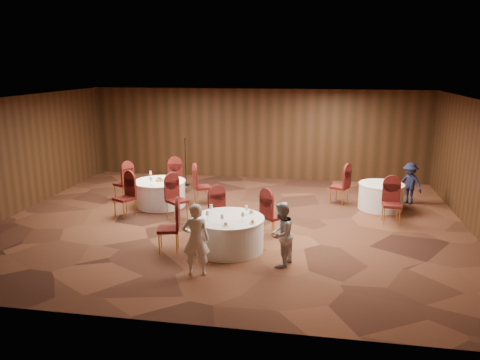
% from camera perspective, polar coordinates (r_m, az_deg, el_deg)
% --- Properties ---
extents(ground, '(12.00, 12.00, 0.00)m').
position_cam_1_polar(ground, '(12.35, -1.07, -5.14)').
color(ground, black).
rests_on(ground, ground).
extents(room_shell, '(12.00, 12.00, 12.00)m').
position_cam_1_polar(room_shell, '(11.85, -1.12, 3.87)').
color(room_shell, silver).
rests_on(room_shell, ground).
extents(table_main, '(1.60, 1.60, 0.74)m').
position_cam_1_polar(table_main, '(10.50, -1.42, -6.49)').
color(table_main, silver).
rests_on(table_main, ground).
extents(table_left, '(1.50, 1.50, 0.74)m').
position_cam_1_polar(table_left, '(13.85, -9.72, -1.59)').
color(table_left, silver).
rests_on(table_left, ground).
extents(table_right, '(1.26, 1.26, 0.74)m').
position_cam_1_polar(table_right, '(13.95, 16.79, -1.89)').
color(table_right, silver).
rests_on(table_right, ground).
extents(chairs_main, '(2.88, 2.07, 1.00)m').
position_cam_1_polar(chairs_main, '(11.09, -2.52, -4.69)').
color(chairs_main, '#45110D').
rests_on(chairs_main, ground).
extents(chairs_left, '(3.17, 3.16, 1.00)m').
position_cam_1_polar(chairs_left, '(13.84, -9.65, -1.06)').
color(chairs_left, '#45110D').
rests_on(chairs_left, ground).
extents(chairs_right, '(1.88, 2.23, 1.00)m').
position_cam_1_polar(chairs_right, '(13.46, 14.87, -1.77)').
color(chairs_right, '#45110D').
rests_on(chairs_right, ground).
extents(tabletop_main, '(1.14, 1.08, 0.22)m').
position_cam_1_polar(tabletop_main, '(10.22, -0.79, -4.29)').
color(tabletop_main, silver).
rests_on(tabletop_main, table_main).
extents(tabletop_left, '(0.85, 0.81, 0.22)m').
position_cam_1_polar(tabletop_left, '(13.74, -9.82, 0.21)').
color(tabletop_left, silver).
rests_on(tabletop_left, table_left).
extents(tabletop_right, '(0.08, 0.08, 0.22)m').
position_cam_1_polar(tabletop_right, '(13.57, 18.02, -0.13)').
color(tabletop_right, silver).
rests_on(tabletop_right, table_right).
extents(mic_stand, '(0.24, 0.24, 1.62)m').
position_cam_1_polar(mic_stand, '(16.04, -6.63, 1.03)').
color(mic_stand, black).
rests_on(mic_stand, ground).
extents(woman_a, '(0.59, 0.45, 1.46)m').
position_cam_1_polar(woman_a, '(9.19, -5.40, -7.24)').
color(woman_a, white).
rests_on(woman_a, ground).
extents(woman_b, '(0.69, 0.79, 1.36)m').
position_cam_1_polar(woman_b, '(9.60, 5.00, -6.63)').
color(woman_b, '#BDBCC2').
rests_on(woman_b, ground).
extents(man_c, '(0.90, 0.87, 1.23)m').
position_cam_1_polar(man_c, '(14.69, 19.97, -0.38)').
color(man_c, '#161832').
rests_on(man_c, ground).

